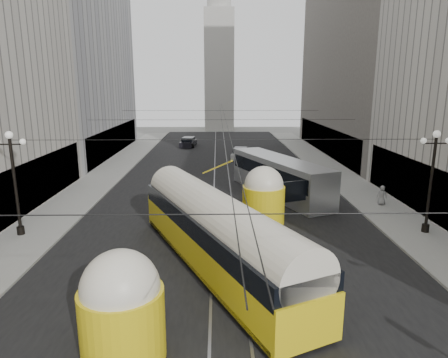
{
  "coord_description": "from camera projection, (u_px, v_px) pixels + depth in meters",
  "views": [
    {
      "loc": [
        -0.45,
        -5.42,
        9.11
      ],
      "look_at": [
        -0.09,
        15.24,
        4.26
      ],
      "focal_mm": 32.0,
      "sensor_mm": 36.0,
      "label": 1
    }
  ],
  "objects": [
    {
      "name": "sidewalk_right",
      "position": [
        334.0,
        172.0,
        42.59
      ],
      "size": [
        4.0,
        72.0,
        0.15
      ],
      "primitive_type": "cube",
      "color": "gray",
      "rests_on": "ground"
    },
    {
      "name": "city_bus",
      "position": [
        279.0,
        175.0,
        33.62
      ],
      "size": [
        7.17,
        12.97,
        3.18
      ],
      "color": "#B1B3B6",
      "rests_on": "ground"
    },
    {
      "name": "lamppost_left_mid",
      "position": [
        14.0,
        178.0,
        23.83
      ],
      "size": [
        1.86,
        0.44,
        6.37
      ],
      "color": "black",
      "rests_on": "sidewalk_left"
    },
    {
      "name": "building_right_far",
      "position": [
        377.0,
        27.0,
        50.69
      ],
      "size": [
        12.6,
        32.6,
        32.6
      ],
      "color": "#514C47",
      "rests_on": "ground"
    },
    {
      "name": "lamppost_right_mid",
      "position": [
        432.0,
        176.0,
        24.24
      ],
      "size": [
        1.86,
        0.44,
        6.37
      ],
      "color": "black",
      "rests_on": "sidewalk_right"
    },
    {
      "name": "sidewalk_left",
      "position": [
        108.0,
        173.0,
        42.2
      ],
      "size": [
        4.0,
        72.0,
        0.15
      ],
      "primitive_type": "cube",
      "color": "gray",
      "rests_on": "ground"
    },
    {
      "name": "distant_tower",
      "position": [
        219.0,
        56.0,
        81.81
      ],
      "size": [
        6.0,
        6.0,
        31.36
      ],
      "color": "#B2AFA8",
      "rests_on": "ground"
    },
    {
      "name": "catenary",
      "position": [
        223.0,
        121.0,
        36.68
      ],
      "size": [
        25.0,
        72.0,
        0.23
      ],
      "color": "black",
      "rests_on": "ground"
    },
    {
      "name": "sedan_dark_far",
      "position": [
        188.0,
        142.0,
        60.84
      ],
      "size": [
        2.45,
        4.73,
        1.43
      ],
      "color": "black",
      "rests_on": "ground"
    },
    {
      "name": "rail_left",
      "position": [
        214.0,
        181.0,
        38.99
      ],
      "size": [
        0.12,
        85.0,
        0.04
      ],
      "primitive_type": "cube",
      "color": "gray",
      "rests_on": "ground"
    },
    {
      "name": "building_left_far",
      "position": [
        63.0,
        43.0,
        50.49
      ],
      "size": [
        12.6,
        28.6,
        28.6
      ],
      "color": "#999999",
      "rests_on": "ground"
    },
    {
      "name": "road",
      "position": [
        222.0,
        181.0,
        39.0
      ],
      "size": [
        20.0,
        85.0,
        0.02
      ],
      "primitive_type": "cube",
      "color": "black",
      "rests_on": "ground"
    },
    {
      "name": "sedan_white_far",
      "position": [
        240.0,
        154.0,
        50.74
      ],
      "size": [
        2.57,
        4.65,
        1.39
      ],
      "color": "silver",
      "rests_on": "ground"
    },
    {
      "name": "rail_right",
      "position": [
        230.0,
        181.0,
        39.02
      ],
      "size": [
        0.12,
        85.0,
        0.04
      ],
      "primitive_type": "cube",
      "color": "gray",
      "rests_on": "ground"
    },
    {
      "name": "streetcar",
      "position": [
        217.0,
        232.0,
        20.06
      ],
      "size": [
        9.18,
        16.65,
        3.95
      ],
      "color": "yellow",
      "rests_on": "ground"
    },
    {
      "name": "pedestrian_sidewalk_right",
      "position": [
        382.0,
        195.0,
        30.62
      ],
      "size": [
        0.84,
        0.68,
        1.5
      ],
      "primitive_type": "imported",
      "rotation": [
        0.0,
        0.0,
        2.79
      ],
      "color": "gray",
      "rests_on": "sidewalk_right"
    }
  ]
}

